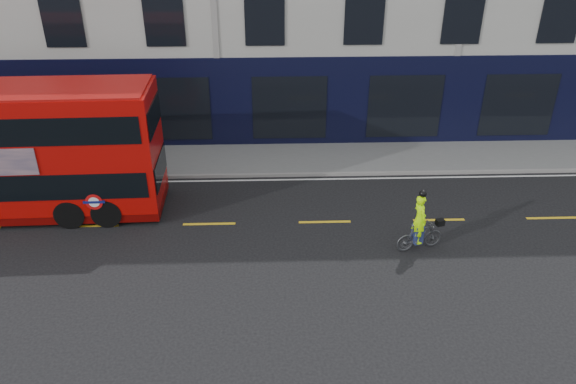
{
  "coord_description": "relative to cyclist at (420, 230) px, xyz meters",
  "views": [
    {
      "loc": [
        2.18,
        -14.98,
        10.33
      ],
      "look_at": [
        2.72,
        1.28,
        1.33
      ],
      "focal_mm": 35.0,
      "sensor_mm": 36.0,
      "label": 1
    }
  ],
  "objects": [
    {
      "name": "pavement",
      "position": [
        -6.83,
        6.72,
        -0.67
      ],
      "size": [
        60.0,
        3.0,
        0.12
      ],
      "primitive_type": "cube",
      "color": "slate",
      "rests_on": "ground"
    },
    {
      "name": "cyclist",
      "position": [
        0.0,
        0.0,
        0.0
      ],
      "size": [
        1.65,
        0.83,
        2.16
      ],
      "rotation": [
        0.0,
        0.0,
        0.25
      ],
      "color": "#45474A",
      "rests_on": "ground"
    },
    {
      "name": "kerb",
      "position": [
        -6.83,
        5.22,
        -0.66
      ],
      "size": [
        60.0,
        0.12,
        0.13
      ],
      "primitive_type": "cube",
      "color": "gray",
      "rests_on": "ground"
    },
    {
      "name": "ground",
      "position": [
        -6.83,
        0.22,
        -0.73
      ],
      "size": [
        120.0,
        120.0,
        0.0
      ],
      "primitive_type": "plane",
      "color": "black",
      "rests_on": "ground"
    },
    {
      "name": "road_edge_line",
      "position": [
        -6.83,
        4.92,
        -0.73
      ],
      "size": [
        58.0,
        0.1,
        0.01
      ],
      "primitive_type": "cube",
      "color": "silver",
      "rests_on": "ground"
    },
    {
      "name": "lane_dashes",
      "position": [
        -6.83,
        1.72,
        -0.73
      ],
      "size": [
        58.0,
        0.12,
        0.01
      ],
      "primitive_type": null,
      "color": "gold",
      "rests_on": "ground"
    }
  ]
}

